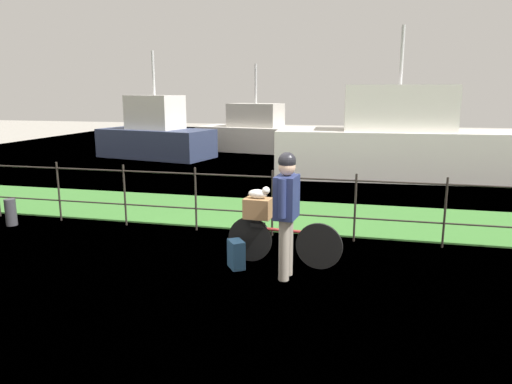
{
  "coord_description": "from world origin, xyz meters",
  "views": [
    {
      "loc": [
        2.24,
        -5.78,
        2.42
      ],
      "look_at": [
        0.57,
        1.22,
        0.9
      ],
      "focal_mm": 33.08,
      "sensor_mm": 36.0,
      "label": 1
    }
  ],
  "objects_px": {
    "backpack_on_paving": "(236,254)",
    "moored_boat_near": "(396,144)",
    "terrier_dog": "(260,193)",
    "moored_boat_mid": "(256,133)",
    "bicycle_main": "(282,241)",
    "mooring_bollard": "(11,212)",
    "wooden_crate": "(258,208)",
    "cyclist_person": "(286,204)",
    "moored_boat_far": "(156,135)"
  },
  "relations": [
    {
      "from": "backpack_on_paving",
      "to": "moored_boat_near",
      "type": "height_order",
      "value": "moored_boat_near"
    },
    {
      "from": "backpack_on_paving",
      "to": "moored_boat_near",
      "type": "relative_size",
      "value": 0.06
    },
    {
      "from": "terrier_dog",
      "to": "moored_boat_mid",
      "type": "xyz_separation_m",
      "value": [
        -3.17,
        13.0,
        -0.29
      ]
    },
    {
      "from": "bicycle_main",
      "to": "terrier_dog",
      "type": "height_order",
      "value": "terrier_dog"
    },
    {
      "from": "mooring_bollard",
      "to": "moored_boat_mid",
      "type": "distance_m",
      "value": 12.32
    },
    {
      "from": "wooden_crate",
      "to": "cyclist_person",
      "type": "bearing_deg",
      "value": -44.81
    },
    {
      "from": "terrier_dog",
      "to": "backpack_on_paving",
      "type": "relative_size",
      "value": 0.8
    },
    {
      "from": "mooring_bollard",
      "to": "bicycle_main",
      "type": "bearing_deg",
      "value": -9.04
    },
    {
      "from": "cyclist_person",
      "to": "moored_boat_far",
      "type": "xyz_separation_m",
      "value": [
        -6.83,
        10.61,
        -0.16
      ]
    },
    {
      "from": "mooring_bollard",
      "to": "moored_boat_far",
      "type": "relative_size",
      "value": 0.11
    },
    {
      "from": "wooden_crate",
      "to": "moored_boat_mid",
      "type": "relative_size",
      "value": 0.08
    },
    {
      "from": "moored_boat_mid",
      "to": "terrier_dog",
      "type": "bearing_deg",
      "value": -76.29
    },
    {
      "from": "bicycle_main",
      "to": "wooden_crate",
      "type": "bearing_deg",
      "value": 175.07
    },
    {
      "from": "wooden_crate",
      "to": "backpack_on_paving",
      "type": "height_order",
      "value": "wooden_crate"
    },
    {
      "from": "moored_boat_near",
      "to": "moored_boat_far",
      "type": "height_order",
      "value": "moored_boat_near"
    },
    {
      "from": "cyclist_person",
      "to": "moored_boat_near",
      "type": "height_order",
      "value": "moored_boat_near"
    },
    {
      "from": "mooring_bollard",
      "to": "moored_boat_near",
      "type": "xyz_separation_m",
      "value": [
        7.17,
        6.88,
        0.72
      ]
    },
    {
      "from": "terrier_dog",
      "to": "moored_boat_mid",
      "type": "relative_size",
      "value": 0.06
    },
    {
      "from": "moored_boat_near",
      "to": "moored_boat_mid",
      "type": "distance_m",
      "value": 7.59
    },
    {
      "from": "mooring_bollard",
      "to": "cyclist_person",
      "type": "bearing_deg",
      "value": -13.56
    },
    {
      "from": "terrier_dog",
      "to": "bicycle_main",
      "type": "bearing_deg",
      "value": -4.93
    },
    {
      "from": "bicycle_main",
      "to": "moored_boat_near",
      "type": "bearing_deg",
      "value": 76.14
    },
    {
      "from": "wooden_crate",
      "to": "terrier_dog",
      "type": "relative_size",
      "value": 1.18
    },
    {
      "from": "mooring_bollard",
      "to": "backpack_on_paving",
      "type": "bearing_deg",
      "value": -13.57
    },
    {
      "from": "bicycle_main",
      "to": "cyclist_person",
      "type": "bearing_deg",
      "value": -74.42
    },
    {
      "from": "cyclist_person",
      "to": "moored_boat_mid",
      "type": "distance_m",
      "value": 13.98
    },
    {
      "from": "moored_boat_mid",
      "to": "backpack_on_paving",
      "type": "bearing_deg",
      "value": -77.67
    },
    {
      "from": "cyclist_person",
      "to": "mooring_bollard",
      "type": "relative_size",
      "value": 3.38
    },
    {
      "from": "cyclist_person",
      "to": "bicycle_main",
      "type": "bearing_deg",
      "value": 105.58
    },
    {
      "from": "cyclist_person",
      "to": "moored_boat_near",
      "type": "relative_size",
      "value": 0.24
    },
    {
      "from": "backpack_on_paving",
      "to": "moored_boat_far",
      "type": "height_order",
      "value": "moored_boat_far"
    },
    {
      "from": "wooden_crate",
      "to": "mooring_bollard",
      "type": "relative_size",
      "value": 0.76
    },
    {
      "from": "moored_boat_far",
      "to": "wooden_crate",
      "type": "bearing_deg",
      "value": -57.96
    },
    {
      "from": "moored_boat_near",
      "to": "cyclist_person",
      "type": "bearing_deg",
      "value": -102.24
    },
    {
      "from": "moored_boat_mid",
      "to": "mooring_bollard",
      "type": "bearing_deg",
      "value": -98.16
    },
    {
      "from": "wooden_crate",
      "to": "moored_boat_near",
      "type": "bearing_deg",
      "value": 73.53
    },
    {
      "from": "bicycle_main",
      "to": "wooden_crate",
      "type": "height_order",
      "value": "wooden_crate"
    },
    {
      "from": "wooden_crate",
      "to": "mooring_bollard",
      "type": "distance_m",
      "value": 4.99
    },
    {
      "from": "terrier_dog",
      "to": "moored_boat_mid",
      "type": "height_order",
      "value": "moored_boat_mid"
    },
    {
      "from": "terrier_dog",
      "to": "moored_boat_mid",
      "type": "distance_m",
      "value": 13.38
    },
    {
      "from": "moored_boat_far",
      "to": "moored_boat_mid",
      "type": "bearing_deg",
      "value": 42.1
    },
    {
      "from": "mooring_bollard",
      "to": "moored_boat_near",
      "type": "relative_size",
      "value": 0.07
    },
    {
      "from": "terrier_dog",
      "to": "cyclist_person",
      "type": "relative_size",
      "value": 0.19
    },
    {
      "from": "terrier_dog",
      "to": "cyclist_person",
      "type": "bearing_deg",
      "value": -46.15
    },
    {
      "from": "backpack_on_paving",
      "to": "mooring_bollard",
      "type": "distance_m",
      "value": 4.79
    },
    {
      "from": "wooden_crate",
      "to": "terrier_dog",
      "type": "height_order",
      "value": "terrier_dog"
    },
    {
      "from": "moored_boat_mid",
      "to": "moored_boat_far",
      "type": "xyz_separation_m",
      "value": [
        -3.19,
        -2.88,
        0.11
      ]
    },
    {
      "from": "terrier_dog",
      "to": "backpack_on_paving",
      "type": "distance_m",
      "value": 0.92
    },
    {
      "from": "wooden_crate",
      "to": "mooring_bollard",
      "type": "bearing_deg",
      "value": 170.65
    },
    {
      "from": "wooden_crate",
      "to": "moored_boat_far",
      "type": "xyz_separation_m",
      "value": [
        -6.33,
        10.12,
        0.04
      ]
    }
  ]
}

